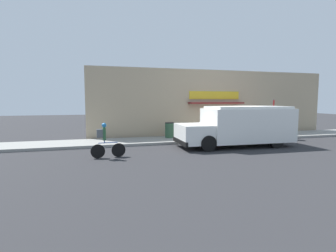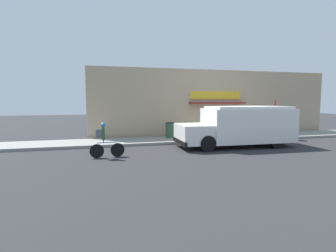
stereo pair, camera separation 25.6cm
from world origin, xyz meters
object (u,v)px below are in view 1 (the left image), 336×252
at_px(school_bus, 240,125).
at_px(cyclist, 105,141).
at_px(trash_bin, 170,130).
at_px(stop_sign_post, 273,112).

distance_m(school_bus, cyclist, 7.37).
height_order(cyclist, trash_bin, cyclist).
bearing_deg(cyclist, trash_bin, 42.04).
distance_m(cyclist, stop_sign_post, 11.47).
relative_size(cyclist, trash_bin, 1.60).
relative_size(school_bus, cyclist, 4.11).
bearing_deg(stop_sign_post, trash_bin, 170.07).
xyz_separation_m(school_bus, cyclist, (-7.28, -1.04, -0.38)).
height_order(school_bus, stop_sign_post, stop_sign_post).
xyz_separation_m(cyclist, stop_sign_post, (11.01, 3.06, 1.03)).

